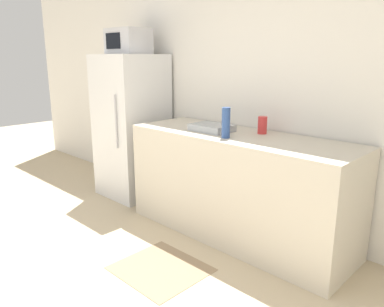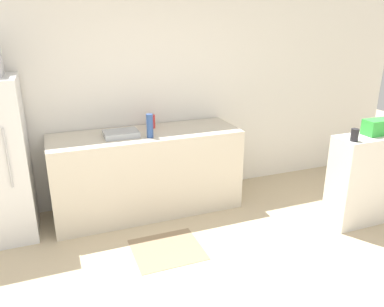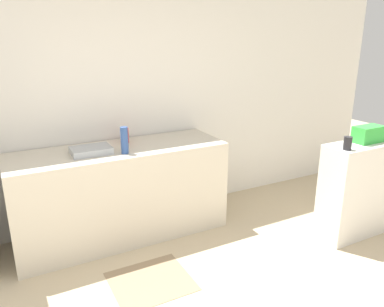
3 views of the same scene
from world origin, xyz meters
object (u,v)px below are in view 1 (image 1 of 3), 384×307
microwave (128,41)px  bottle_tall (226,123)px  bottle_short (262,125)px  refrigerator (132,127)px

microwave → bottle_tall: size_ratio=1.83×
microwave → bottle_short: (1.66, 0.16, -0.74)m
refrigerator → bottle_tall: refrigerator is taller
bottle_tall → bottle_short: (0.12, 0.36, -0.05)m
bottle_tall → bottle_short: size_ratio=1.67×
refrigerator → bottle_short: bearing=5.5°
refrigerator → microwave: microwave is taller
refrigerator → microwave: size_ratio=3.50×
refrigerator → bottle_short: (1.66, 0.16, 0.20)m
bottle_tall → refrigerator: bearing=172.7°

